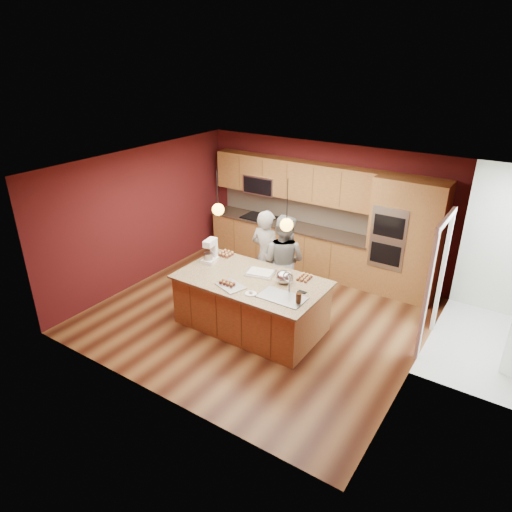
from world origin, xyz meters
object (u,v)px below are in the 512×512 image
Objects in this scene: island at (252,303)px; stand_mixer at (210,252)px; person_right at (283,261)px; mixing_bowl at (284,277)px; person_left at (266,256)px.

stand_mixer is at bearing 170.59° from island.
mixing_bowl is (0.46, -0.77, 0.14)m from person_right.
person_right is 6.63× the size of mixing_bowl.
island is at bearing -19.41° from stand_mixer.
person_right is at bearing 26.88° from stand_mixer.
island is 5.84× the size of stand_mixer.
person_left reaches higher than person_right.
island is at bearing 113.40° from person_left.
island is 1.09m from person_left.
person_right is at bearing 121.00° from mixing_bowl.
person_left is (-0.32, 0.95, 0.42)m from island.
mixing_bowl is at bearing 116.77° from person_right.
person_right is at bearing -175.13° from person_left.
mixing_bowl is at bearing -9.41° from stand_mixer.
island reaches higher than mixing_bowl.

